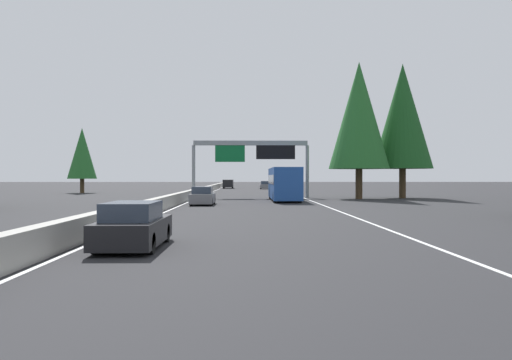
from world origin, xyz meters
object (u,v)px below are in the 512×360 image
(sign_gantry_overhead, at_px, (252,152))
(conifer_left_mid, at_px, (82,153))
(bus_distant_b, at_px, (284,182))
(sedan_mid_left, at_px, (133,226))
(sedan_near_right, at_px, (203,196))
(sedan_mid_right, at_px, (265,185))
(conifer_right_near, at_px, (359,115))
(minivan_far_center, at_px, (228,183))
(conifer_right_mid, at_px, (403,116))

(sign_gantry_overhead, bearing_deg, conifer_left_mid, 55.32)
(bus_distant_b, distance_m, conifer_left_mid, 35.17)
(sedan_mid_left, bearing_deg, sedan_near_right, -0.05)
(sedan_mid_left, height_order, sedan_mid_right, same)
(sedan_near_right, bearing_deg, conifer_right_near, -54.66)
(minivan_far_center, bearing_deg, conifer_right_near, -162.48)
(sedan_mid_right, distance_m, conifer_left_mid, 35.36)
(sedan_near_right, xyz_separation_m, conifer_right_near, (10.63, -15.00, 7.83))
(sedan_mid_left, relative_size, conifer_right_near, 0.31)
(sedan_mid_left, bearing_deg, sedan_mid_right, -5.00)
(sign_gantry_overhead, relative_size, minivan_far_center, 2.54)
(sedan_mid_right, bearing_deg, sedan_mid_left, 175.00)
(sign_gantry_overhead, distance_m, minivan_far_center, 44.94)
(conifer_left_mid, bearing_deg, conifer_right_mid, -114.16)
(sedan_near_right, height_order, conifer_left_mid, conifer_left_mid)
(sedan_near_right, distance_m, conifer_left_mid, 36.31)
(sign_gantry_overhead, relative_size, sedan_mid_right, 2.88)
(sedan_mid_left, xyz_separation_m, minivan_far_center, (83.72, 0.12, 0.27))
(conifer_right_near, bearing_deg, sign_gantry_overhead, 72.69)
(minivan_far_center, relative_size, conifer_left_mid, 0.55)
(conifer_right_near, bearing_deg, minivan_far_center, 17.52)
(sedan_near_right, bearing_deg, conifer_right_mid, -57.86)
(minivan_far_center, bearing_deg, conifer_left_mid, 145.75)
(sedan_mid_right, bearing_deg, minivan_far_center, 53.91)
(sedan_mid_right, relative_size, conifer_right_near, 0.31)
(sedan_mid_right, height_order, conifer_right_mid, conifer_right_mid)
(sedan_near_right, relative_size, minivan_far_center, 0.88)
(minivan_far_center, height_order, conifer_right_mid, conifer_right_mid)
(sedan_mid_left, distance_m, sedan_mid_right, 78.91)
(sedan_mid_left, height_order, bus_distant_b, bus_distant_b)
(minivan_far_center, xyz_separation_m, conifer_right_mid, (-45.98, -20.20, 7.72))
(sedan_mid_right, relative_size, minivan_far_center, 0.88)
(conifer_left_mid, bearing_deg, sedan_mid_left, -160.73)
(bus_distant_b, height_order, minivan_far_center, bus_distant_b)
(minivan_far_center, bearing_deg, sedan_near_right, -179.86)
(conifer_right_mid, distance_m, conifer_left_mid, 43.36)
(bus_distant_b, relative_size, conifer_left_mid, 1.27)
(conifer_left_mid, bearing_deg, minivan_far_center, -34.25)
(sign_gantry_overhead, height_order, conifer_right_mid, conifer_right_mid)
(sedan_mid_left, bearing_deg, bus_distant_b, -12.32)
(bus_distant_b, xyz_separation_m, minivan_far_center, (51.08, 7.25, -0.77))
(sedan_near_right, relative_size, conifer_right_near, 0.31)
(conifer_right_near, distance_m, conifer_left_mid, 39.74)
(sign_gantry_overhead, xyz_separation_m, conifer_right_mid, (-1.42, -15.93, 3.76))
(bus_distant_b, bearing_deg, sedan_mid_left, 167.68)
(sedan_mid_right, bearing_deg, sign_gantry_overhead, 176.04)
(conifer_right_near, height_order, conifer_right_mid, conifer_right_mid)
(sedan_near_right, height_order, sedan_mid_right, same)
(sign_gantry_overhead, distance_m, bus_distant_b, 7.85)
(sedan_mid_right, relative_size, conifer_left_mid, 0.48)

